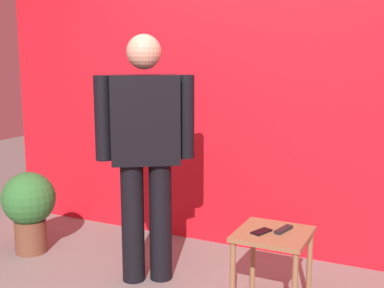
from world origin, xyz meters
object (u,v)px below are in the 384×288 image
Objects in this scene: standing_person at (145,147)px; side_table at (273,245)px; tv_remote at (284,229)px; potted_plant at (29,205)px; cell_phone at (261,232)px.

standing_person reaches higher than side_table.
side_table is 3.08× the size of tv_remote.
potted_plant reaches higher than tv_remote.
standing_person is at bearing -0.89° from potted_plant.
tv_remote is at bearing 1.45° from standing_person.
potted_plant is at bearing 178.95° from side_table.
standing_person reaches higher than cell_phone.
side_table is at bearing -125.75° from tv_remote.
potted_plant reaches higher than cell_phone.
potted_plant is at bearing -161.32° from cell_phone.
side_table is 2.10m from potted_plant.
cell_phone is at bearing -130.69° from tv_remote.
potted_plant reaches higher than side_table.
standing_person reaches higher than potted_plant.
standing_person is at bearing -162.99° from cell_phone.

